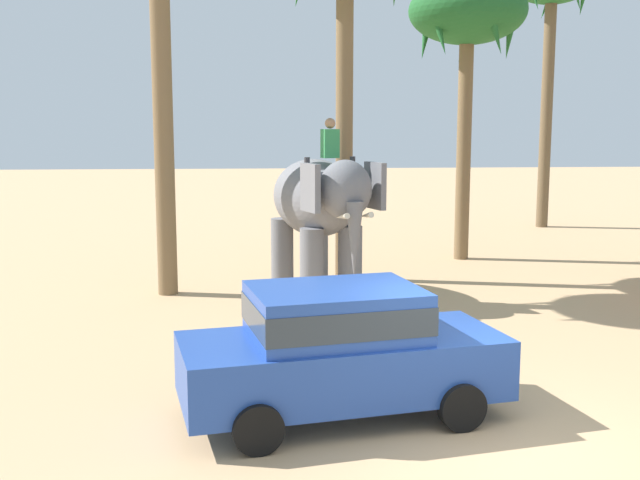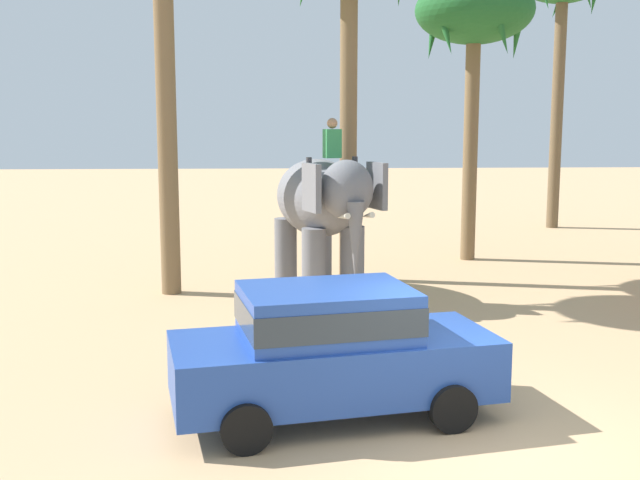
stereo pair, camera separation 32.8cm
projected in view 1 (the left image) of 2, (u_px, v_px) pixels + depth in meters
ground_plane at (480, 443)px, 8.97m from camera, size 120.00×120.00×0.00m
car_sedan_foreground at (340, 347)px, 9.67m from camera, size 4.35×2.44×1.70m
elephant_with_mahout at (319, 206)px, 16.62m from camera, size 2.56×4.02×3.88m
palm_tree_leaning_seaward at (467, 19)px, 20.56m from camera, size 3.20×3.20×7.71m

